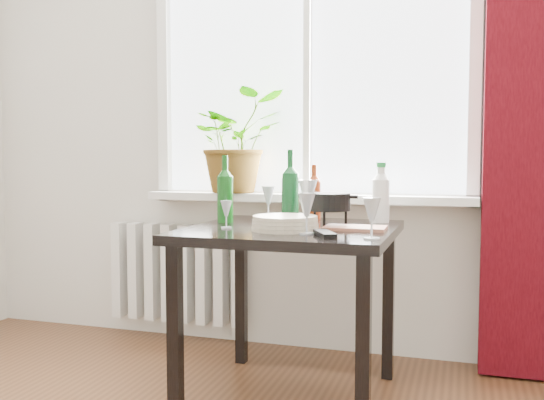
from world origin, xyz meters
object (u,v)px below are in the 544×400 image
(plate_stack, at_px, (285,223))
(cutting_board, at_px, (355,228))
(wineglass_far_right, at_px, (372,218))
(bottle_amber, at_px, (314,191))
(cleaning_bottle, at_px, (381,192))
(wine_bottle_left, at_px, (225,188))
(wineglass_back_left, at_px, (268,201))
(wine_bottle_right, at_px, (290,186))
(table, at_px, (292,249))
(potted_plant, at_px, (237,142))
(wineglass_front_right, at_px, (307,213))
(wineglass_front_left, at_px, (226,214))
(radiator, at_px, (178,273))
(fondue_pot, at_px, (328,210))
(tv_remote, at_px, (325,234))
(wineglass_back_center, at_px, (308,201))

(plate_stack, relative_size, cutting_board, 1.09)
(wineglass_far_right, bearing_deg, bottle_amber, 119.44)
(bottle_amber, height_order, cleaning_bottle, cleaning_bottle)
(wine_bottle_left, height_order, wineglass_back_left, wine_bottle_left)
(wine_bottle_right, bearing_deg, table, -71.73)
(bottle_amber, height_order, wineglass_back_left, bottle_amber)
(potted_plant, bearing_deg, wineglass_far_right, -45.86)
(wine_bottle_left, bearing_deg, wineglass_front_right, -33.48)
(wineglass_front_left, bearing_deg, plate_stack, 1.16)
(table, xyz_separation_m, wineglass_front_right, (0.12, -0.21, 0.17))
(table, bearing_deg, wineglass_front_left, -152.39)
(potted_plant, xyz_separation_m, wineglass_back_left, (0.26, -0.24, -0.30))
(wineglass_back_left, bearing_deg, radiator, 156.62)
(cutting_board, bearing_deg, wine_bottle_right, 152.43)
(table, bearing_deg, wineglass_far_right, -36.99)
(wine_bottle_right, bearing_deg, plate_stack, -78.10)
(potted_plant, relative_size, cutting_board, 2.18)
(radiator, height_order, wine_bottle_left, wine_bottle_left)
(wine_bottle_left, distance_m, cutting_board, 0.63)
(fondue_pot, bearing_deg, tv_remote, -104.83)
(tv_remote, distance_m, cutting_board, 0.25)
(cleaning_bottle, bearing_deg, wineglass_back_left, 173.86)
(radiator, relative_size, wineglass_far_right, 5.20)
(wine_bottle_left, relative_size, cutting_board, 1.23)
(wineglass_far_right, distance_m, wineglass_back_left, 0.88)
(cleaning_bottle, bearing_deg, wine_bottle_right, -160.17)
(wineglass_front_right, height_order, fondue_pot, wineglass_front_right)
(bottle_amber, relative_size, fondue_pot, 1.25)
(radiator, height_order, wineglass_front_right, wineglass_front_right)
(fondue_pot, distance_m, cutting_board, 0.16)
(plate_stack, bearing_deg, wineglass_front_right, -38.19)
(wineglass_far_right, height_order, wineglass_back_left, wineglass_back_left)
(wine_bottle_right, bearing_deg, wineglass_back_left, 130.20)
(table, height_order, tv_remote, tv_remote)
(bottle_amber, relative_size, wineglass_front_right, 1.64)
(table, relative_size, tv_remote, 4.99)
(wine_bottle_left, relative_size, cleaning_bottle, 1.13)
(potted_plant, relative_size, wineglass_back_center, 2.70)
(potted_plant, xyz_separation_m, wineglass_front_right, (0.59, -0.81, -0.30))
(cleaning_bottle, bearing_deg, table, -138.09)
(bottle_amber, xyz_separation_m, tv_remote, (0.19, -0.63, -0.12))
(potted_plant, height_order, fondue_pot, potted_plant)
(plate_stack, distance_m, cutting_board, 0.29)
(cleaning_bottle, bearing_deg, wineglass_front_right, -112.79)
(radiator, xyz_separation_m, fondue_pot, (0.99, -0.57, 0.43))
(wine_bottle_right, distance_m, cleaning_bottle, 0.41)
(wine_bottle_right, height_order, fondue_pot, wine_bottle_right)
(potted_plant, bearing_deg, wineglass_back_left, -42.85)
(wineglass_front_left, relative_size, plate_stack, 0.43)
(fondue_pot, bearing_deg, wineglass_far_right, -80.71)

